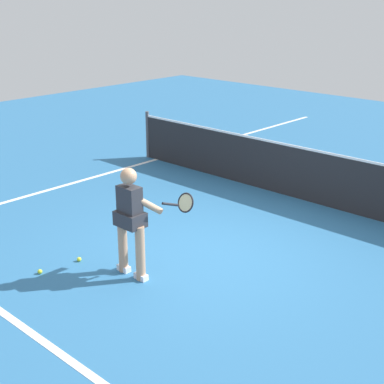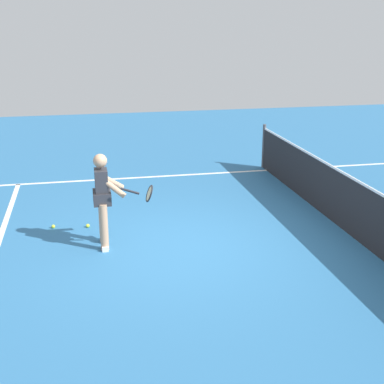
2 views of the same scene
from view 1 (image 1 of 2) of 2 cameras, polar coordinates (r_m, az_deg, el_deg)
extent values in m
plane|color=teal|center=(8.47, 1.41, -6.29)|extent=(27.32, 27.32, 0.00)
cube|color=white|center=(6.85, -15.60, -13.88)|extent=(8.40, 0.10, 0.01)
cube|color=white|center=(11.48, -14.46, 0.18)|extent=(0.10, 19.01, 0.01)
cylinder|color=#4C4C51|center=(13.30, -4.52, 5.83)|extent=(0.08, 0.08, 1.10)
cube|color=#232326|center=(10.57, 12.29, 1.44)|extent=(8.92, 0.02, 0.98)
cube|color=white|center=(10.42, 12.49, 4.10)|extent=(8.92, 0.02, 0.04)
cylinder|color=tan|center=(7.87, -7.03, -5.42)|extent=(0.13, 0.13, 0.78)
cylinder|color=tan|center=(7.62, -5.27, -6.21)|extent=(0.13, 0.13, 0.78)
cube|color=white|center=(8.03, -6.93, -7.68)|extent=(0.20, 0.10, 0.08)
cube|color=white|center=(7.78, -5.19, -8.53)|extent=(0.20, 0.10, 0.08)
cube|color=#2D2D33|center=(7.49, -6.34, -1.31)|extent=(0.32, 0.20, 0.52)
cube|color=#2D2D33|center=(7.57, -6.29, -2.73)|extent=(0.40, 0.28, 0.20)
sphere|color=tan|center=(7.36, -6.46, 1.60)|extent=(0.22, 0.22, 0.22)
cylinder|color=tan|center=(7.68, -6.24, -0.61)|extent=(0.28, 0.47, 0.37)
cylinder|color=tan|center=(7.47, -4.73, -1.15)|extent=(0.28, 0.47, 0.37)
cylinder|color=black|center=(7.53, -2.23, -1.25)|extent=(0.04, 0.29, 0.14)
torus|color=black|center=(7.75, -0.66, -1.09)|extent=(0.28, 0.12, 0.28)
cylinder|color=beige|center=(7.75, -0.66, -1.09)|extent=(0.24, 0.09, 0.23)
sphere|color=#D1E533|center=(8.40, -11.38, -6.70)|extent=(0.07, 0.07, 0.07)
sphere|color=#D1E533|center=(8.17, -15.18, -7.79)|extent=(0.07, 0.07, 0.07)
camera|label=2|loc=(5.18, 77.72, 2.42)|focal=50.29mm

